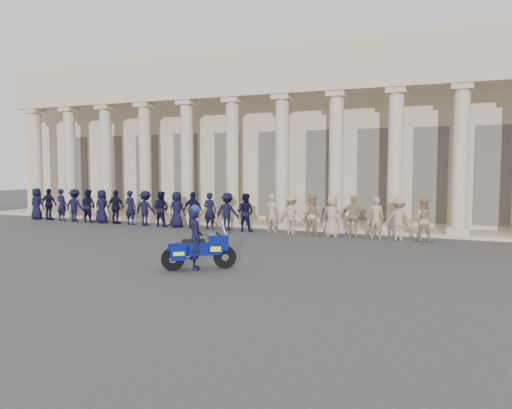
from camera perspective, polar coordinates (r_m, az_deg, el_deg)
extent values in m
plane|color=#3B3B3D|center=(16.06, -2.71, -6.25)|extent=(90.00, 90.00, 0.00)
cube|color=tan|center=(30.02, 10.07, 7.30)|extent=(40.00, 10.00, 9.00)
cube|color=tan|center=(24.17, 6.53, -2.47)|extent=(40.00, 2.60, 0.15)
cube|color=tan|center=(23.54, 6.09, 13.75)|extent=(35.80, 1.00, 1.00)
cube|color=tan|center=(23.74, 6.11, 16.37)|extent=(35.80, 1.00, 1.20)
cube|color=tan|center=(32.67, -23.60, -0.62)|extent=(0.90, 0.90, 0.30)
cylinder|color=tan|center=(32.56, -23.77, 4.56)|extent=(0.64, 0.64, 5.60)
cube|color=tan|center=(32.72, -23.93, 9.68)|extent=(0.85, 0.85, 0.24)
cube|color=tan|center=(30.83, -20.30, -0.80)|extent=(0.90, 0.90, 0.30)
cylinder|color=tan|center=(30.71, -20.45, 4.69)|extent=(0.64, 0.64, 5.60)
cube|color=tan|center=(30.87, -20.60, 10.11)|extent=(0.85, 0.85, 0.24)
cube|color=tan|center=(29.09, -16.60, -1.01)|extent=(0.90, 0.90, 0.30)
cylinder|color=tan|center=(28.97, -16.73, 4.81)|extent=(0.64, 0.64, 5.60)
cube|color=tan|center=(29.14, -16.86, 10.56)|extent=(0.85, 0.85, 0.24)
cube|color=tan|center=(27.50, -12.44, -1.24)|extent=(0.90, 0.90, 0.30)
cylinder|color=tan|center=(27.37, -12.55, 4.92)|extent=(0.64, 0.64, 5.60)
cube|color=tan|center=(27.55, -12.65, 11.00)|extent=(0.85, 0.85, 0.24)
cube|color=tan|center=(26.07, -7.80, -1.48)|extent=(0.90, 0.90, 0.30)
cylinder|color=tan|center=(25.93, -7.87, 5.01)|extent=(0.64, 0.64, 5.60)
cube|color=tan|center=(26.12, -7.94, 11.43)|extent=(0.85, 0.85, 0.24)
cube|color=tan|center=(24.82, -2.66, -1.74)|extent=(0.90, 0.90, 0.30)
cylinder|color=tan|center=(24.68, -2.69, 5.08)|extent=(0.64, 0.64, 5.60)
cube|color=tan|center=(24.88, -2.71, 11.82)|extent=(0.85, 0.85, 0.24)
cube|color=tan|center=(23.80, 2.97, -2.01)|extent=(0.90, 0.90, 0.30)
cylinder|color=tan|center=(23.65, 3.00, 5.11)|extent=(0.64, 0.64, 5.60)
cube|color=tan|center=(23.86, 3.03, 12.13)|extent=(0.85, 0.85, 0.24)
cube|color=tan|center=(23.03, 9.05, -2.28)|extent=(0.90, 0.90, 0.30)
cylinder|color=tan|center=(22.87, 9.14, 5.08)|extent=(0.64, 0.64, 5.60)
cube|color=tan|center=(23.09, 9.23, 12.34)|extent=(0.85, 0.85, 0.24)
cube|color=tan|center=(22.53, 15.47, -2.54)|extent=(0.90, 0.90, 0.30)
cylinder|color=tan|center=(22.37, 15.63, 4.98)|extent=(0.64, 0.64, 5.60)
cube|color=tan|center=(22.60, 15.79, 12.41)|extent=(0.85, 0.85, 0.24)
cube|color=tan|center=(22.33, 22.10, -2.77)|extent=(0.90, 0.90, 0.30)
cylinder|color=tan|center=(22.17, 22.32, 4.82)|extent=(0.64, 0.64, 5.60)
cube|color=tan|center=(22.39, 22.55, 12.31)|extent=(0.85, 0.85, 0.24)
cube|color=black|center=(33.07, -19.62, 3.46)|extent=(1.30, 0.12, 4.20)
cube|color=black|center=(31.36, -16.14, 3.50)|extent=(1.30, 0.12, 4.20)
cube|color=black|center=(29.77, -12.27, 3.53)|extent=(1.30, 0.12, 4.20)
cube|color=black|center=(28.33, -7.99, 3.55)|extent=(1.30, 0.12, 4.20)
cube|color=black|center=(27.07, -3.27, 3.54)|extent=(1.30, 0.12, 4.20)
cube|color=black|center=(26.01, 1.86, 3.51)|extent=(1.30, 0.12, 4.20)
cube|color=black|center=(25.17, 7.39, 3.44)|extent=(1.30, 0.12, 4.20)
cube|color=black|center=(24.58, 13.23, 3.34)|extent=(1.30, 0.12, 4.20)
cube|color=black|center=(24.25, 19.30, 3.19)|extent=(1.30, 0.12, 4.20)
cube|color=black|center=(24.20, 25.45, 3.01)|extent=(1.30, 0.12, 4.20)
imported|color=black|center=(30.20, -23.77, 0.07)|extent=(0.85, 0.55, 1.74)
imported|color=black|center=(29.54, -22.57, 0.02)|extent=(1.02, 0.42, 1.74)
imported|color=black|center=(28.90, -21.31, -0.03)|extent=(0.63, 0.42, 1.74)
imported|color=black|center=(28.26, -20.00, -0.09)|extent=(1.12, 0.65, 1.74)
imported|color=black|center=(27.65, -18.63, -0.15)|extent=(0.84, 0.66, 1.74)
imported|color=black|center=(27.05, -17.20, -0.22)|extent=(0.85, 0.55, 1.74)
imported|color=black|center=(26.47, -15.71, -0.28)|extent=(1.02, 0.42, 1.74)
imported|color=black|center=(25.90, -14.15, -0.35)|extent=(0.63, 0.42, 1.74)
imported|color=black|center=(25.36, -12.52, -0.42)|extent=(1.12, 0.65, 1.74)
imported|color=black|center=(24.84, -10.82, -0.50)|extent=(0.84, 0.66, 1.74)
imported|color=black|center=(24.34, -9.05, -0.57)|extent=(0.85, 0.55, 1.74)
imported|color=black|center=(23.87, -7.20, -0.65)|extent=(1.02, 0.42, 1.74)
imported|color=black|center=(23.42, -5.29, -0.73)|extent=(0.63, 0.42, 1.74)
imported|color=black|center=(23.00, -3.30, -0.82)|extent=(1.12, 0.65, 1.74)
imported|color=black|center=(22.60, -1.24, -0.90)|extent=(0.84, 0.66, 1.74)
imported|color=gray|center=(22.09, 1.85, -1.03)|extent=(0.63, 0.42, 1.74)
imported|color=gray|center=(21.78, 4.08, -1.12)|extent=(1.12, 0.65, 1.74)
imported|color=gray|center=(21.49, 6.36, -1.21)|extent=(0.84, 0.66, 1.74)
imported|color=gray|center=(21.25, 8.71, -1.30)|extent=(0.85, 0.55, 1.74)
imported|color=gray|center=(21.04, 11.11, -1.39)|extent=(1.02, 0.42, 1.74)
imported|color=gray|center=(20.86, 13.55, -1.48)|extent=(0.63, 0.42, 1.74)
imported|color=gray|center=(20.73, 16.02, -1.57)|extent=(1.12, 0.65, 1.74)
imported|color=gray|center=(20.63, 18.53, -1.65)|extent=(0.84, 0.66, 1.74)
cylinder|color=black|center=(14.61, -3.59, -6.01)|extent=(0.62, 0.50, 0.66)
cylinder|color=black|center=(14.47, -9.50, -6.17)|extent=(0.62, 0.50, 0.66)
cube|color=navy|center=(14.48, -6.34, -4.97)|extent=(1.18, 1.01, 0.38)
cube|color=navy|center=(14.51, -4.38, -4.29)|extent=(0.75, 0.74, 0.45)
cube|color=silver|center=(14.55, -4.37, -5.18)|extent=(0.35, 0.37, 0.12)
cube|color=#B2BFCC|center=(14.49, -3.72, -2.94)|extent=(0.44, 0.49, 0.54)
cube|color=black|center=(14.43, -7.14, -4.20)|extent=(0.73, 0.65, 0.10)
cube|color=navy|center=(14.41, -9.32, -4.72)|extent=(0.48, 0.48, 0.22)
cube|color=navy|center=(14.12, -8.84, -5.52)|extent=(0.49, 0.44, 0.40)
cube|color=#EDFF0D|center=(14.12, -8.84, -5.52)|extent=(0.38, 0.37, 0.10)
cube|color=navy|center=(14.75, -8.98, -5.09)|extent=(0.49, 0.44, 0.40)
cube|color=#EDFF0D|center=(14.75, -8.98, -5.09)|extent=(0.38, 0.37, 0.10)
cylinder|color=silver|center=(14.73, -8.37, -6.09)|extent=(0.55, 0.43, 0.10)
cylinder|color=black|center=(14.47, -4.38, -3.35)|extent=(0.44, 0.59, 0.04)
imported|color=black|center=(14.42, -6.94, -3.91)|extent=(0.73, 0.78, 1.79)
sphere|color=navy|center=(14.32, -6.98, -0.57)|extent=(0.28, 0.28, 0.28)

